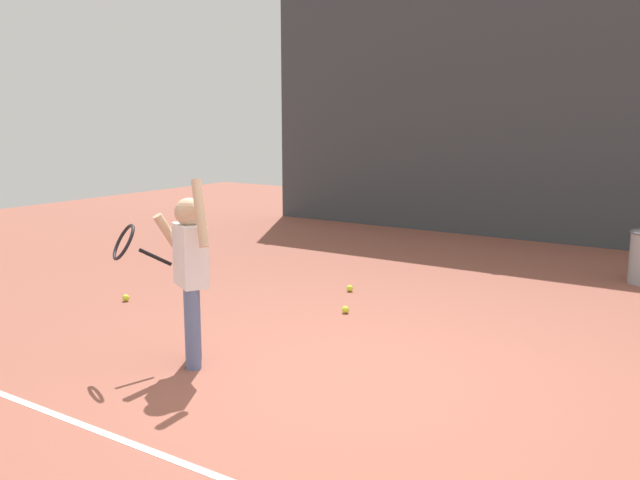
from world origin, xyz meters
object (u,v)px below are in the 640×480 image
tennis_player (188,265)px  tennis_ball_2 (350,288)px  tennis_ball_0 (345,310)px  tennis_ball_1 (126,298)px

tennis_player → tennis_ball_2: size_ratio=20.46×
tennis_ball_0 → tennis_ball_2: (-0.37, 0.68, 0.00)m
tennis_ball_2 → tennis_ball_1: bearing=-136.7°
tennis_player → tennis_ball_0: tennis_player is taller
tennis_ball_0 → tennis_ball_1: 2.14m
tennis_ball_2 → tennis_ball_0: bearing=-61.6°
tennis_player → tennis_ball_0: 1.86m
tennis_ball_1 → tennis_ball_0: bearing=22.8°
tennis_player → tennis_ball_1: tennis_player is taller
tennis_ball_0 → tennis_ball_2: bearing=118.4°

